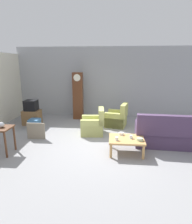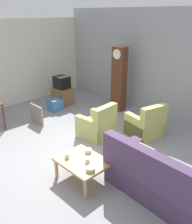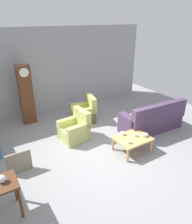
{
  "view_description": "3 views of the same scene",
  "coord_description": "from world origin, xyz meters",
  "px_view_note": "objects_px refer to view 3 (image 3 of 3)",
  "views": [
    {
      "loc": [
        0.32,
        -5.42,
        2.42
      ],
      "look_at": [
        -0.22,
        0.71,
        0.87
      ],
      "focal_mm": 30.53,
      "sensor_mm": 36.0,
      "label": 1
    },
    {
      "loc": [
        3.7,
        -3.02,
        3.03
      ],
      "look_at": [
        -0.07,
        0.69,
        0.86
      ],
      "focal_mm": 38.89,
      "sensor_mm": 36.0,
      "label": 2
    },
    {
      "loc": [
        -2.77,
        -4.13,
        3.49
      ],
      "look_at": [
        0.11,
        0.48,
        1.01
      ],
      "focal_mm": 33.48,
      "sensor_mm": 36.0,
      "label": 3
    }
  ],
  "objects_px": {
    "armchair_olive_near": "(75,130)",
    "cup_white_porcelain": "(129,142)",
    "coffee_table_wood": "(132,140)",
    "framed_picture_leaning": "(19,162)",
    "armchair_olive_far": "(84,113)",
    "couch_floral": "(152,120)",
    "bowl_shallow_green": "(145,135)",
    "bowl_white_stacked": "(123,134)",
    "cup_blue_rimmed": "(136,135)",
    "glass_dome_cloche": "(2,179)",
    "grandfather_clock": "(26,95)"
  },
  "relations": [
    {
      "from": "armchair_olive_near",
      "to": "bowl_shallow_green",
      "type": "xyz_separation_m",
      "value": [
        1.41,
        -1.56,
        0.16
      ]
    },
    {
      "from": "glass_dome_cloche",
      "to": "bowl_white_stacked",
      "type": "xyz_separation_m",
      "value": [
        3.25,
        0.58,
        -0.36
      ]
    },
    {
      "from": "armchair_olive_far",
      "to": "bowl_shallow_green",
      "type": "xyz_separation_m",
      "value": [
        0.56,
        -2.5,
        0.16
      ]
    },
    {
      "from": "armchair_olive_near",
      "to": "coffee_table_wood",
      "type": "height_order",
      "value": "armchair_olive_near"
    },
    {
      "from": "coffee_table_wood",
      "to": "bowl_shallow_green",
      "type": "relative_size",
      "value": 5.58
    },
    {
      "from": "framed_picture_leaning",
      "to": "cup_blue_rimmed",
      "type": "relative_size",
      "value": 6.48
    },
    {
      "from": "bowl_white_stacked",
      "to": "bowl_shallow_green",
      "type": "bearing_deg",
      "value": -38.96
    },
    {
      "from": "coffee_table_wood",
      "to": "armchair_olive_near",
      "type": "bearing_deg",
      "value": 126.45
    },
    {
      "from": "armchair_olive_near",
      "to": "framed_picture_leaning",
      "type": "height_order",
      "value": "armchair_olive_near"
    },
    {
      "from": "framed_picture_leaning",
      "to": "couch_floral",
      "type": "bearing_deg",
      "value": -2.69
    },
    {
      "from": "grandfather_clock",
      "to": "bowl_white_stacked",
      "type": "relative_size",
      "value": 14.61
    },
    {
      "from": "bowl_white_stacked",
      "to": "couch_floral",
      "type": "bearing_deg",
      "value": 11.61
    },
    {
      "from": "armchair_olive_near",
      "to": "grandfather_clock",
      "type": "xyz_separation_m",
      "value": [
        -0.88,
        1.88,
        0.74
      ]
    },
    {
      "from": "couch_floral",
      "to": "glass_dome_cloche",
      "type": "distance_m",
      "value": 4.86
    },
    {
      "from": "couch_floral",
      "to": "bowl_shallow_green",
      "type": "height_order",
      "value": "couch_floral"
    },
    {
      "from": "armchair_olive_near",
      "to": "bowl_shallow_green",
      "type": "height_order",
      "value": "armchair_olive_near"
    },
    {
      "from": "armchair_olive_near",
      "to": "cup_white_porcelain",
      "type": "distance_m",
      "value": 1.79
    },
    {
      "from": "glass_dome_cloche",
      "to": "bowl_shallow_green",
      "type": "bearing_deg",
      "value": 2.87
    },
    {
      "from": "glass_dome_cloche",
      "to": "cup_blue_rimmed",
      "type": "height_order",
      "value": "glass_dome_cloche"
    },
    {
      "from": "cup_white_porcelain",
      "to": "cup_blue_rimmed",
      "type": "height_order",
      "value": "cup_white_porcelain"
    },
    {
      "from": "coffee_table_wood",
      "to": "glass_dome_cloche",
      "type": "relative_size",
      "value": 6.51
    },
    {
      "from": "glass_dome_cloche",
      "to": "couch_floral",
      "type": "bearing_deg",
      "value": 10.55
    },
    {
      "from": "bowl_shallow_green",
      "to": "bowl_white_stacked",
      "type": "bearing_deg",
      "value": 141.04
    },
    {
      "from": "armchair_olive_near",
      "to": "cup_blue_rimmed",
      "type": "xyz_separation_m",
      "value": [
        1.18,
        -1.42,
        0.17
      ]
    },
    {
      "from": "armchair_olive_far",
      "to": "bowl_white_stacked",
      "type": "relative_size",
      "value": 6.62
    },
    {
      "from": "grandfather_clock",
      "to": "framed_picture_leaning",
      "type": "xyz_separation_m",
      "value": [
        -0.96,
        -2.54,
        -0.77
      ]
    },
    {
      "from": "framed_picture_leaning",
      "to": "bowl_white_stacked",
      "type": "distance_m",
      "value": 2.83
    },
    {
      "from": "armchair_olive_far",
      "to": "cup_blue_rimmed",
      "type": "height_order",
      "value": "armchair_olive_far"
    },
    {
      "from": "armchair_olive_far",
      "to": "cup_white_porcelain",
      "type": "xyz_separation_m",
      "value": [
        -0.06,
        -2.54,
        0.17
      ]
    },
    {
      "from": "coffee_table_wood",
      "to": "bowl_white_stacked",
      "type": "relative_size",
      "value": 6.75
    },
    {
      "from": "glass_dome_cloche",
      "to": "cup_blue_rimmed",
      "type": "xyz_separation_m",
      "value": [
        3.51,
        0.32,
        -0.35
      ]
    },
    {
      "from": "armchair_olive_far",
      "to": "bowl_white_stacked",
      "type": "distance_m",
      "value": 2.12
    },
    {
      "from": "couch_floral",
      "to": "bowl_white_stacked",
      "type": "relative_size",
      "value": 15.1
    },
    {
      "from": "grandfather_clock",
      "to": "couch_floral",
      "type": "bearing_deg",
      "value": -39.58
    },
    {
      "from": "couch_floral",
      "to": "bowl_white_stacked",
      "type": "bearing_deg",
      "value": -168.39
    },
    {
      "from": "grandfather_clock",
      "to": "bowl_shallow_green",
      "type": "relative_size",
      "value": 12.07
    },
    {
      "from": "armchair_olive_far",
      "to": "framed_picture_leaning",
      "type": "distance_m",
      "value": 3.14
    },
    {
      "from": "couch_floral",
      "to": "armchair_olive_near",
      "type": "relative_size",
      "value": 2.33
    },
    {
      "from": "armchair_olive_near",
      "to": "armchair_olive_far",
      "type": "bearing_deg",
      "value": 47.9
    },
    {
      "from": "armchair_olive_near",
      "to": "grandfather_clock",
      "type": "relative_size",
      "value": 0.44
    },
    {
      "from": "cup_white_porcelain",
      "to": "bowl_shallow_green",
      "type": "height_order",
      "value": "cup_white_porcelain"
    },
    {
      "from": "armchair_olive_far",
      "to": "coffee_table_wood",
      "type": "height_order",
      "value": "armchair_olive_far"
    },
    {
      "from": "framed_picture_leaning",
      "to": "cup_white_porcelain",
      "type": "relative_size",
      "value": 6.14
    },
    {
      "from": "coffee_table_wood",
      "to": "couch_floral",
      "type": "bearing_deg",
      "value": 22.9
    },
    {
      "from": "coffee_table_wood",
      "to": "framed_picture_leaning",
      "type": "distance_m",
      "value": 3.02
    },
    {
      "from": "armchair_olive_near",
      "to": "cup_white_porcelain",
      "type": "height_order",
      "value": "armchair_olive_near"
    },
    {
      "from": "armchair_olive_far",
      "to": "bowl_shallow_green",
      "type": "bearing_deg",
      "value": -77.49
    },
    {
      "from": "armchair_olive_near",
      "to": "glass_dome_cloche",
      "type": "height_order",
      "value": "armchair_olive_near"
    },
    {
      "from": "couch_floral",
      "to": "bowl_shallow_green",
      "type": "relative_size",
      "value": 12.48
    },
    {
      "from": "bowl_shallow_green",
      "to": "coffee_table_wood",
      "type": "bearing_deg",
      "value": 160.68
    }
  ]
}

